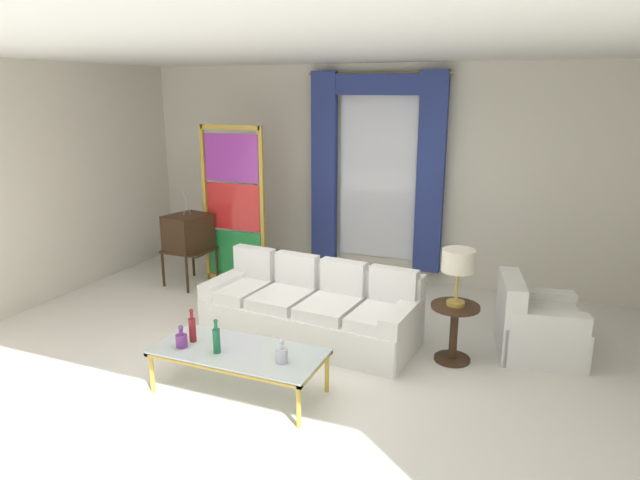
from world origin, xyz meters
TOP-DOWN VIEW (x-y plane):
  - ground_plane at (0.00, 0.00)m, footprint 16.00×16.00m
  - wall_rear at (0.00, 3.06)m, footprint 8.00×0.12m
  - wall_left at (-3.66, 0.60)m, footprint 0.12×7.00m
  - ceiling_slab at (0.00, 0.80)m, footprint 8.00×7.60m
  - curtained_window at (0.01, 2.89)m, footprint 2.00×0.17m
  - couch_white_long at (-0.01, 0.70)m, footprint 2.41×1.12m
  - coffee_table at (-0.14, -0.68)m, footprint 1.53×0.69m
  - bottle_blue_decanter at (-0.64, -0.81)m, footprint 0.10×0.10m
  - bottle_crystal_tall at (0.32, -0.73)m, footprint 0.10×0.10m
  - bottle_amber_squat at (-0.62, -0.67)m, footprint 0.07×0.07m
  - bottle_ruby_flask at (-0.29, -0.79)m, footprint 0.07×0.07m
  - vintage_tv at (-2.28, 1.63)m, footprint 0.62×0.68m
  - armchair_white at (2.27, 1.17)m, footprint 0.96×0.94m
  - stained_glass_divider at (-1.71, 1.91)m, footprint 0.95×0.05m
  - peacock_figurine at (-1.22, 1.60)m, footprint 0.44×0.60m
  - round_side_table at (1.53, 0.68)m, footprint 0.48×0.48m
  - table_lamp_brass at (1.53, 0.68)m, footprint 0.32×0.32m

SIDE VIEW (x-z plane):
  - ground_plane at x=0.00m, z-range 0.00..0.00m
  - peacock_figurine at x=-1.22m, z-range -0.03..0.47m
  - armchair_white at x=2.27m, z-range -0.11..0.69m
  - couch_white_long at x=-0.01m, z-range -0.12..0.74m
  - round_side_table at x=1.53m, z-range 0.06..0.65m
  - coffee_table at x=-0.14m, z-range 0.17..0.58m
  - bottle_blue_decanter at x=-0.64m, z-range 0.38..0.59m
  - bottle_crystal_tall at x=0.32m, z-range 0.38..0.59m
  - bottle_ruby_flask at x=-0.29m, z-range 0.38..0.70m
  - bottle_amber_squat at x=-0.62m, z-range 0.38..0.70m
  - vintage_tv at x=-2.28m, z-range 0.06..1.40m
  - table_lamp_brass at x=1.53m, z-range 0.74..1.31m
  - stained_glass_divider at x=-1.71m, z-range -0.04..2.16m
  - wall_rear at x=0.00m, z-range 0.00..3.00m
  - wall_left at x=-3.66m, z-range 0.00..3.00m
  - curtained_window at x=0.01m, z-range 0.39..3.09m
  - ceiling_slab at x=0.00m, z-range 3.00..3.04m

